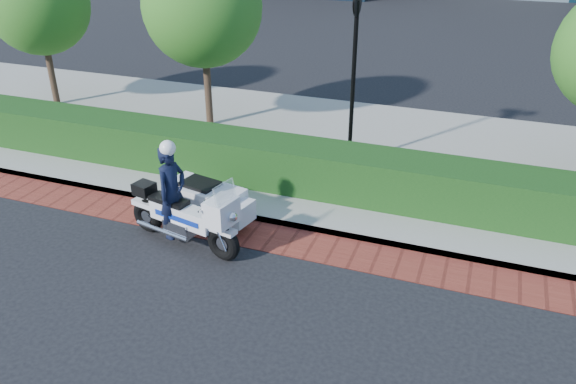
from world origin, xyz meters
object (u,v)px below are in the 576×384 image
(tree_a, at_px, (38,4))
(tree_b, at_px, (202,7))
(lamppost, at_px, (355,49))
(police_motorcycle, at_px, (191,202))

(tree_a, bearing_deg, tree_b, 0.00)
(lamppost, bearing_deg, tree_b, 163.89)
(tree_a, xyz_separation_m, tree_b, (5.50, 0.00, 0.21))
(tree_a, relative_size, police_motorcycle, 1.78)
(police_motorcycle, bearing_deg, tree_a, 157.63)
(tree_a, distance_m, police_motorcycle, 9.91)
(tree_a, xyz_separation_m, police_motorcycle, (7.93, -5.40, -2.51))
(tree_b, distance_m, police_motorcycle, 6.51)
(tree_a, relative_size, tree_b, 0.94)
(lamppost, relative_size, tree_a, 0.92)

